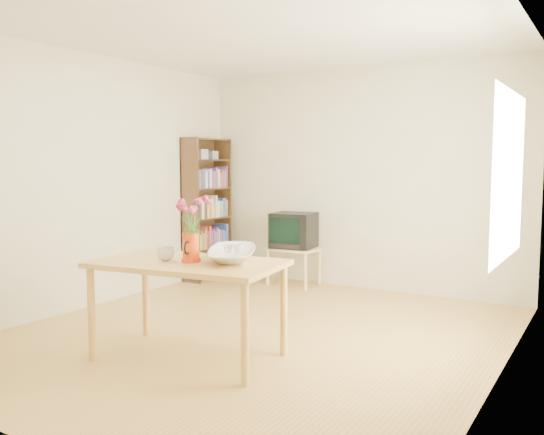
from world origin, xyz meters
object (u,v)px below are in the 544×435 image
Objects in this scene: mug at (166,254)px; bowl at (232,227)px; pitcher at (191,249)px; table at (188,272)px; television at (294,230)px.

mug is 0.54m from bowl.
pitcher is at bearing -131.51° from bowl.
table is at bearing 158.40° from pitcher.
pitcher is 0.35m from bowl.
television is (-0.84, 2.50, -0.32)m from bowl.
mug is 2.84m from television.
pitcher is 0.41× the size of television.
bowl is 0.98× the size of television.
pitcher reaches higher than television.
bowl is at bearing 36.25° from table.
mug is 0.24× the size of bowl.
television is at bearing 94.59° from table.
television is at bearing 85.78° from pitcher.
table is at bearing 153.02° from mug.
television is (-0.43, 2.80, -0.12)m from mug.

